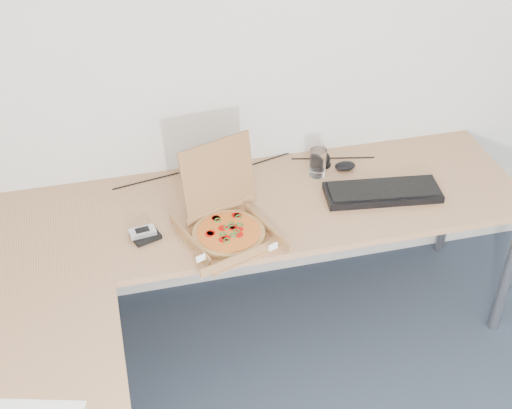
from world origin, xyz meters
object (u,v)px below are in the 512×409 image
object	(u,v)px
keyboard	(382,192)
desk	(179,292)
pizza_box	(228,228)
wallet	(145,236)
drinking_glass	(318,163)

from	to	relation	value
keyboard	desk	bearing A→B (deg)	-152.41
pizza_box	wallet	distance (m)	0.33
desk	pizza_box	xyz separation A→B (m)	(0.24, 0.25, 0.07)
desk	keyboard	size ratio (longest dim) A/B	4.99
pizza_box	wallet	bearing A→B (deg)	149.26
desk	pizza_box	world-z (taller)	pizza_box
desk	wallet	distance (m)	0.33
pizza_box	wallet	size ratio (longest dim) A/B	3.55
desk	keyboard	xyz separation A→B (m)	(0.95, 0.36, 0.05)
desk	drinking_glass	xyz separation A→B (m)	(0.73, 0.58, 0.10)
desk	drinking_glass	size ratio (longest dim) A/B	18.90
desk	keyboard	bearing A→B (deg)	20.44
drinking_glass	wallet	distance (m)	0.86
desk	drinking_glass	distance (m)	0.93
drinking_glass	pizza_box	bearing A→B (deg)	-145.80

